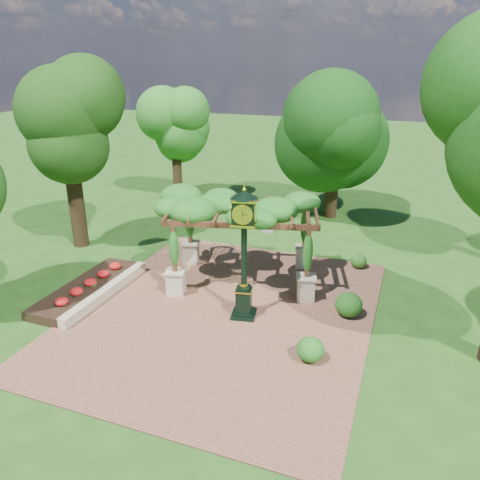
% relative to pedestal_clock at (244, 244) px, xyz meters
% --- Properties ---
extents(ground, '(120.00, 120.00, 0.00)m').
position_rel_pedestal_clock_xyz_m(ground, '(-0.72, -0.94, -2.74)').
color(ground, '#1E4714').
rests_on(ground, ground).
extents(brick_plaza, '(10.00, 12.00, 0.04)m').
position_rel_pedestal_clock_xyz_m(brick_plaza, '(-0.72, 0.06, -2.72)').
color(brick_plaza, brown).
rests_on(brick_plaza, ground).
extents(border_wall, '(0.35, 5.00, 0.40)m').
position_rel_pedestal_clock_xyz_m(border_wall, '(-5.32, -0.44, -2.54)').
color(border_wall, '#C6B793').
rests_on(border_wall, ground).
extents(flower_bed, '(1.50, 5.00, 0.36)m').
position_rel_pedestal_clock_xyz_m(flower_bed, '(-6.22, -0.44, -2.56)').
color(flower_bed, red).
rests_on(flower_bed, ground).
extents(pedestal_clock, '(1.06, 1.06, 4.58)m').
position_rel_pedestal_clock_xyz_m(pedestal_clock, '(0.00, 0.00, 0.00)').
color(pedestal_clock, black).
rests_on(pedestal_clock, brick_plaza).
extents(pergola, '(6.38, 4.87, 3.56)m').
position_rel_pedestal_clock_xyz_m(pergola, '(-1.02, 2.74, 0.18)').
color(pergola, beige).
rests_on(pergola, brick_plaza).
extents(sundial, '(0.61, 0.61, 1.03)m').
position_rel_pedestal_clock_xyz_m(sundial, '(-1.78, 8.54, -2.29)').
color(sundial, gray).
rests_on(sundial, ground).
extents(shrub_front, '(0.83, 0.83, 0.74)m').
position_rel_pedestal_clock_xyz_m(shrub_front, '(2.72, -1.73, -2.33)').
color(shrub_front, '#215E1A').
rests_on(shrub_front, brick_plaza).
extents(shrub_mid, '(1.21, 1.21, 0.85)m').
position_rel_pedestal_clock_xyz_m(shrub_mid, '(3.39, 1.28, -2.28)').
color(shrub_mid, '#1E5116').
rests_on(shrub_mid, brick_plaza).
extents(shrub_back, '(0.73, 0.73, 0.61)m').
position_rel_pedestal_clock_xyz_m(shrub_back, '(3.20, 5.50, -2.40)').
color(shrub_back, '#2B601B').
rests_on(shrub_back, brick_plaza).
extents(tree_west_near, '(3.91, 3.91, 8.70)m').
position_rel_pedestal_clock_xyz_m(tree_west_near, '(-9.62, 3.56, 3.20)').
color(tree_west_near, '#2F2112').
rests_on(tree_west_near, ground).
extents(tree_west_far, '(3.06, 3.06, 6.58)m').
position_rel_pedestal_clock_xyz_m(tree_west_far, '(-8.98, 12.35, 1.75)').
color(tree_west_far, '#312113').
rests_on(tree_west_far, ground).
extents(tree_north, '(4.91, 4.91, 7.33)m').
position_rel_pedestal_clock_xyz_m(tree_north, '(0.76, 12.13, 2.29)').
color(tree_north, '#322114').
rests_on(tree_north, ground).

